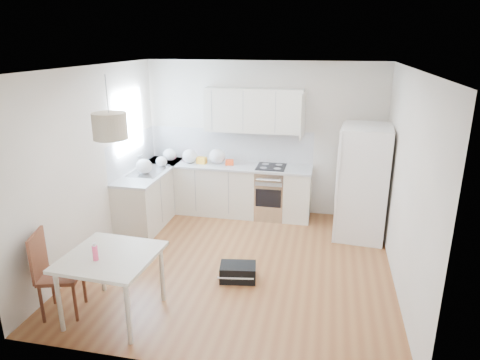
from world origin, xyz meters
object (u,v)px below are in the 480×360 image
(dining_table, at_px, (111,262))
(dining_chair, at_px, (61,273))
(refrigerator, at_px, (364,182))
(gym_bag, at_px, (238,272))

(dining_table, height_order, dining_chair, dining_chair)
(dining_table, bearing_deg, refrigerator, 47.39)
(refrigerator, relative_size, dining_table, 1.75)
(gym_bag, bearing_deg, refrigerator, 38.12)
(dining_table, xyz_separation_m, dining_chair, (-0.60, -0.08, -0.17))
(dining_table, bearing_deg, dining_chair, -169.57)
(dining_table, distance_m, gym_bag, 1.70)
(dining_chair, relative_size, gym_bag, 2.17)
(refrigerator, bearing_deg, dining_table, -130.47)
(dining_table, bearing_deg, gym_bag, 43.19)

